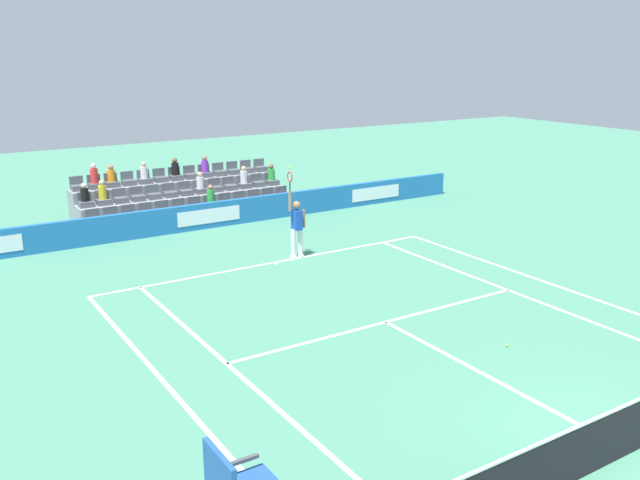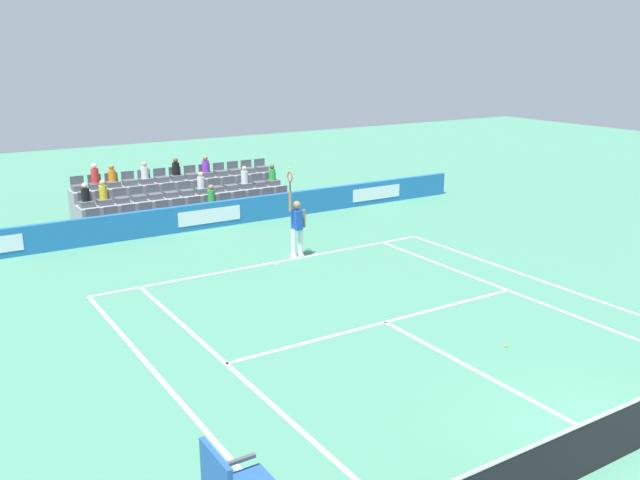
{
  "view_description": "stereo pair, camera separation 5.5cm",
  "coord_description": "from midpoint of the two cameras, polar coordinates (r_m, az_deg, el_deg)",
  "views": [
    {
      "loc": [
        9.38,
        5.44,
        6.27
      ],
      "look_at": [
        -0.43,
        -9.97,
        1.1
      ],
      "focal_mm": 38.44,
      "sensor_mm": 36.0,
      "label": 1
    },
    {
      "loc": [
        9.33,
        5.47,
        6.27
      ],
      "look_at": [
        -0.43,
        -9.97,
        1.1
      ],
      "focal_mm": 38.44,
      "sensor_mm": 36.0,
      "label": 2
    }
  ],
  "objects": [
    {
      "name": "ground_plane",
      "position": [
        12.51,
        24.35,
        -15.82
      ],
      "size": [
        80.0,
        80.0,
        0.0
      ],
      "primitive_type": "plane",
      "color": "#47896B"
    },
    {
      "name": "line_baseline",
      "position": [
        20.68,
        -3.94,
        -1.88
      ],
      "size": [
        10.97,
        0.1,
        0.01
      ],
      "primitive_type": "cube",
      "color": "white",
      "rests_on": "ground"
    },
    {
      "name": "line_service",
      "position": [
        16.35,
        5.4,
        -6.81
      ],
      "size": [
        8.23,
        0.1,
        0.01
      ],
      "primitive_type": "cube",
      "color": "white",
      "rests_on": "ground"
    },
    {
      "name": "line_centre_service",
      "position": [
        14.2,
        13.46,
        -10.85
      ],
      "size": [
        0.1,
        6.4,
        0.01
      ],
      "primitive_type": "cube",
      "color": "white",
      "rests_on": "ground"
    },
    {
      "name": "line_singles_sideline_left",
      "position": [
        14.02,
        -7.09,
        -10.87
      ],
      "size": [
        0.1,
        11.89,
        0.01
      ],
      "primitive_type": "cube",
      "color": "white",
      "rests_on": "ground"
    },
    {
      "name": "line_singles_sideline_right",
      "position": [
        18.73,
        16.31,
        -4.41
      ],
      "size": [
        0.1,
        11.89,
        0.01
      ],
      "primitive_type": "cube",
      "color": "white",
      "rests_on": "ground"
    },
    {
      "name": "line_doubles_sideline_left",
      "position": [
        13.57,
        -12.42,
        -12.1
      ],
      "size": [
        0.1,
        11.89,
        0.01
      ],
      "primitive_type": "cube",
      "color": "white",
      "rests_on": "ground"
    },
    {
      "name": "line_doubles_sideline_right",
      "position": [
        19.74,
        18.96,
        -3.61
      ],
      "size": [
        0.1,
        11.89,
        0.01
      ],
      "primitive_type": "cube",
      "color": "white",
      "rests_on": "ground"
    },
    {
      "name": "line_centre_mark",
      "position": [
        20.6,
        -3.81,
        -1.95
      ],
      "size": [
        0.1,
        0.2,
        0.01
      ],
      "primitive_type": "cube",
      "color": "white",
      "rests_on": "ground"
    },
    {
      "name": "sponsor_barrier",
      "position": [
        24.79,
        -9.37,
        2.03
      ],
      "size": [
        22.25,
        0.22,
        0.92
      ],
      "color": "#1E66AD",
      "rests_on": "ground"
    },
    {
      "name": "tennis_net",
      "position": [
        12.28,
        24.62,
        -13.84
      ],
      "size": [
        11.97,
        0.1,
        1.07
      ],
      "color": "#33383D",
      "rests_on": "ground"
    },
    {
      "name": "tennis_player",
      "position": [
        20.88,
        -2.04,
        1.14
      ],
      "size": [
        0.53,
        0.37,
        2.85
      ],
      "color": "white",
      "rests_on": "ground"
    },
    {
      "name": "stadium_stand",
      "position": [
        26.87,
        -11.37,
        3.2
      ],
      "size": [
        8.06,
        2.85,
        2.2
      ],
      "color": "gray",
      "rests_on": "ground"
    },
    {
      "name": "loose_tennis_ball",
      "position": [
        15.53,
        15.16,
        -8.46
      ],
      "size": [
        0.07,
        0.07,
        0.07
      ],
      "primitive_type": "sphere",
      "color": "#D1E533",
      "rests_on": "ground"
    }
  ]
}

